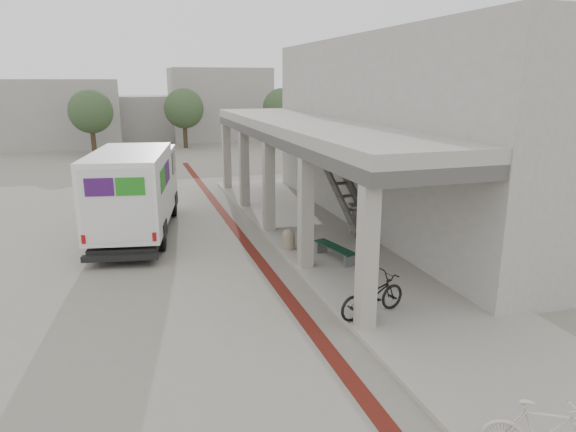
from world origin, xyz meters
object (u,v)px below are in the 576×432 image
object	(u,v)px
bench	(335,250)
bicycle_black	(372,295)
fedex_truck	(136,189)
utility_cabinet	(355,218)

from	to	relation	value
bench	bicycle_black	xyz separation A→B (m)	(-0.65, -3.81, 0.19)
bench	bicycle_black	bearing A→B (deg)	-112.32
bicycle_black	fedex_truck	bearing A→B (deg)	14.46
fedex_truck	bicycle_black	world-z (taller)	fedex_truck
fedex_truck	bicycle_black	xyz separation A→B (m)	(4.99, -8.77, -1.07)
bench	fedex_truck	bearing A→B (deg)	126.04
fedex_truck	bicycle_black	bearing A→B (deg)	-50.22
fedex_truck	utility_cabinet	world-z (taller)	fedex_truck
bench	utility_cabinet	world-z (taller)	utility_cabinet
fedex_truck	utility_cabinet	xyz separation A→B (m)	(7.49, -2.41, -1.05)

